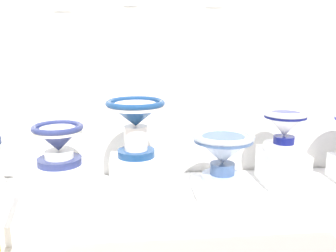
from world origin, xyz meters
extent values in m
cube|color=white|center=(1.98, 1.99, 0.06)|extent=(3.23, 0.84, 0.12)
cube|color=white|center=(1.16, 2.07, 0.23)|extent=(0.36, 0.38, 0.21)
cylinder|color=navy|center=(1.16, 2.07, 0.35)|extent=(0.30, 0.30, 0.05)
cylinder|color=white|center=(1.16, 2.07, 0.40)|extent=(0.19, 0.19, 0.05)
cone|color=navy|center=(1.16, 2.07, 0.51)|extent=(0.34, 0.34, 0.16)
cylinder|color=white|center=(1.16, 2.07, 0.57)|extent=(0.33, 0.33, 0.03)
torus|color=navy|center=(1.16, 2.07, 0.59)|extent=(0.35, 0.35, 0.04)
cylinder|color=white|center=(1.16, 2.07, 0.59)|extent=(0.24, 0.24, 0.01)
cube|color=white|center=(1.69, 2.01, 0.26)|extent=(0.36, 0.28, 0.27)
cylinder|color=navy|center=(1.69, 2.01, 0.42)|extent=(0.25, 0.25, 0.05)
cylinder|color=white|center=(1.69, 2.01, 0.52)|extent=(0.16, 0.16, 0.17)
cone|color=navy|center=(1.69, 2.01, 0.68)|extent=(0.39, 0.39, 0.16)
cylinder|color=white|center=(1.69, 2.01, 0.74)|extent=(0.38, 0.38, 0.03)
torus|color=navy|center=(1.69, 2.01, 0.76)|extent=(0.40, 0.40, 0.04)
cylinder|color=white|center=(1.69, 2.01, 0.76)|extent=(0.27, 0.27, 0.01)
cube|color=white|center=(2.28, 1.95, 0.17)|extent=(0.38, 0.32, 0.10)
cylinder|color=#ABBCD9|center=(2.28, 1.95, 0.25)|extent=(0.28, 0.28, 0.04)
cylinder|color=#3B5687|center=(2.28, 1.95, 0.31)|extent=(0.17, 0.17, 0.08)
cone|color=#ABBCD9|center=(2.28, 1.95, 0.44)|extent=(0.41, 0.41, 0.19)
cylinder|color=#3B5687|center=(2.28, 1.95, 0.52)|extent=(0.40, 0.40, 0.03)
torus|color=#ABBCD9|center=(2.28, 1.95, 0.54)|extent=(0.42, 0.42, 0.04)
cylinder|color=#3B5687|center=(2.28, 1.95, 0.53)|extent=(0.29, 0.29, 0.01)
cube|color=white|center=(2.76, 2.09, 0.25)|extent=(0.28, 0.38, 0.26)
cylinder|color=white|center=(2.76, 2.09, 0.41)|extent=(0.29, 0.29, 0.06)
cylinder|color=navy|center=(2.76, 2.09, 0.46)|extent=(0.15, 0.15, 0.06)
cone|color=white|center=(2.76, 2.09, 0.58)|extent=(0.31, 0.31, 0.17)
cylinder|color=navy|center=(2.76, 2.09, 0.64)|extent=(0.30, 0.30, 0.03)
torus|color=white|center=(2.76, 2.09, 0.66)|extent=(0.32, 0.32, 0.04)
cylinder|color=navy|center=(2.76, 2.09, 0.66)|extent=(0.22, 0.22, 0.01)
cube|color=white|center=(1.19, 2.43, 1.44)|extent=(0.14, 0.01, 0.13)
camera|label=1|loc=(1.67, -0.56, 1.20)|focal=41.90mm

